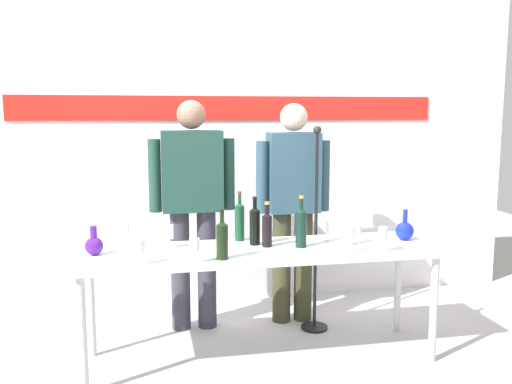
% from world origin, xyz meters
% --- Properties ---
extents(ground_plane, '(10.00, 10.00, 0.00)m').
position_xyz_m(ground_plane, '(0.00, 0.00, 0.00)').
color(ground_plane, '#B5B3B1').
extents(back_wall, '(5.06, 0.11, 3.00)m').
position_xyz_m(back_wall, '(0.00, 1.25, 1.50)').
color(back_wall, white).
rests_on(back_wall, ground).
extents(display_table, '(2.30, 0.62, 0.75)m').
position_xyz_m(display_table, '(0.00, 0.00, 0.68)').
color(display_table, silver).
rests_on(display_table, ground).
extents(decanter_blue_left, '(0.11, 0.11, 0.18)m').
position_xyz_m(decanter_blue_left, '(-1.04, 0.04, 0.81)').
color(decanter_blue_left, '#511D8F').
rests_on(decanter_blue_left, display_table).
extents(decanter_blue_right, '(0.13, 0.13, 0.21)m').
position_xyz_m(decanter_blue_right, '(1.02, 0.04, 0.81)').
color(decanter_blue_right, '#1527B7').
rests_on(decanter_blue_right, display_table).
extents(presenter_left, '(0.63, 0.22, 1.70)m').
position_xyz_m(presenter_left, '(-0.38, 0.62, 0.98)').
color(presenter_left, '#35323F').
rests_on(presenter_left, ground).
extents(presenter_right, '(0.57, 0.22, 1.68)m').
position_xyz_m(presenter_right, '(0.38, 0.62, 0.95)').
color(presenter_right, '#353520').
rests_on(presenter_right, ground).
extents(wine_bottle_0, '(0.07, 0.07, 0.34)m').
position_xyz_m(wine_bottle_0, '(0.27, -0.01, 0.89)').
color(wine_bottle_0, black).
rests_on(wine_bottle_0, display_table).
extents(wine_bottle_1, '(0.06, 0.06, 0.30)m').
position_xyz_m(wine_bottle_1, '(0.05, 0.04, 0.87)').
color(wine_bottle_1, black).
rests_on(wine_bottle_1, display_table).
extents(wine_bottle_2, '(0.06, 0.06, 0.34)m').
position_xyz_m(wine_bottle_2, '(-0.09, 0.25, 0.89)').
color(wine_bottle_2, '#144026').
rests_on(wine_bottle_2, display_table).
extents(wine_bottle_3, '(0.07, 0.07, 0.32)m').
position_xyz_m(wine_bottle_3, '(-0.02, 0.11, 0.88)').
color(wine_bottle_3, black).
rests_on(wine_bottle_3, display_table).
extents(wine_bottle_4, '(0.07, 0.07, 0.30)m').
position_xyz_m(wine_bottle_4, '(-0.28, -0.21, 0.87)').
color(wine_bottle_4, black).
rests_on(wine_bottle_4, display_table).
extents(wine_glass_left_0, '(0.06, 0.06, 0.15)m').
position_xyz_m(wine_glass_left_0, '(-0.57, 0.14, 0.85)').
color(wine_glass_left_0, white).
rests_on(wine_glass_left_0, display_table).
extents(wine_glass_left_1, '(0.07, 0.07, 0.15)m').
position_xyz_m(wine_glass_left_1, '(-0.86, 0.24, 0.85)').
color(wine_glass_left_1, white).
rests_on(wine_glass_left_1, display_table).
extents(wine_glass_left_2, '(0.07, 0.07, 0.15)m').
position_xyz_m(wine_glass_left_2, '(-0.76, -0.24, 0.85)').
color(wine_glass_left_2, white).
rests_on(wine_glass_left_2, display_table).
extents(wine_glass_left_3, '(0.06, 0.06, 0.14)m').
position_xyz_m(wine_glass_left_3, '(-0.45, -0.26, 0.85)').
color(wine_glass_left_3, white).
rests_on(wine_glass_left_3, display_table).
extents(wine_glass_right_0, '(0.06, 0.06, 0.16)m').
position_xyz_m(wine_glass_right_0, '(0.73, -0.24, 0.86)').
color(wine_glass_right_0, white).
rests_on(wine_glass_right_0, display_table).
extents(wine_glass_right_1, '(0.07, 0.07, 0.14)m').
position_xyz_m(wine_glass_right_1, '(0.65, 0.00, 0.84)').
color(wine_glass_right_1, white).
rests_on(wine_glass_right_1, display_table).
extents(wine_glass_right_2, '(0.06, 0.06, 0.13)m').
position_xyz_m(wine_glass_right_2, '(0.50, 0.12, 0.84)').
color(wine_glass_right_2, white).
rests_on(wine_glass_right_2, display_table).
extents(wine_glass_right_3, '(0.06, 0.06, 0.17)m').
position_xyz_m(wine_glass_right_3, '(0.52, -0.22, 0.86)').
color(wine_glass_right_3, white).
rests_on(wine_glass_right_3, display_table).
extents(wine_glass_right_4, '(0.07, 0.07, 0.16)m').
position_xyz_m(wine_glass_right_4, '(0.56, -0.04, 0.87)').
color(wine_glass_right_4, white).
rests_on(wine_glass_right_4, display_table).
extents(microphone_stand, '(0.20, 0.20, 1.52)m').
position_xyz_m(microphone_stand, '(0.50, 0.41, 0.51)').
color(microphone_stand, black).
rests_on(microphone_stand, ground).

